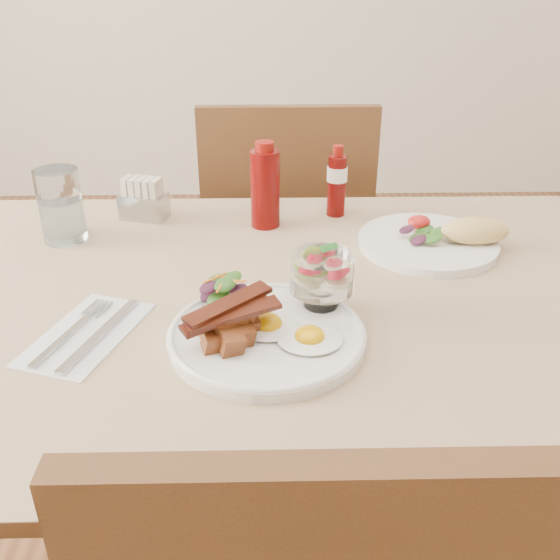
% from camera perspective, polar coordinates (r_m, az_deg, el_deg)
% --- Properties ---
extents(table, '(1.33, 0.88, 0.75)m').
position_cam_1_polar(table, '(1.05, 1.70, -5.64)').
color(table, '#55341A').
rests_on(table, ground).
extents(chair_far, '(0.42, 0.42, 0.93)m').
position_cam_1_polar(chair_far, '(1.69, 0.56, 2.99)').
color(chair_far, '#55341A').
rests_on(chair_far, ground).
extents(main_plate, '(0.28, 0.28, 0.02)m').
position_cam_1_polar(main_plate, '(0.88, -1.22, -5.17)').
color(main_plate, white).
rests_on(main_plate, table).
extents(fried_eggs, '(0.16, 0.12, 0.02)m').
position_cam_1_polar(fried_eggs, '(0.87, 0.77, -4.72)').
color(fried_eggs, white).
rests_on(fried_eggs, main_plate).
extents(bacon_potato_pile, '(0.14, 0.10, 0.06)m').
position_cam_1_polar(bacon_potato_pile, '(0.85, -4.52, -4.02)').
color(bacon_potato_pile, brown).
rests_on(bacon_potato_pile, main_plate).
extents(side_salad, '(0.08, 0.08, 0.04)m').
position_cam_1_polar(side_salad, '(0.94, -5.07, -1.02)').
color(side_salad, '#234A13').
rests_on(side_salad, main_plate).
extents(fruit_cup, '(0.10, 0.10, 0.10)m').
position_cam_1_polar(fruit_cup, '(0.92, 3.85, 0.63)').
color(fruit_cup, white).
rests_on(fruit_cup, main_plate).
extents(second_plate, '(0.28, 0.26, 0.06)m').
position_cam_1_polar(second_plate, '(1.19, 14.33, 3.67)').
color(second_plate, white).
rests_on(second_plate, table).
extents(ketchup_bottle, '(0.06, 0.06, 0.17)m').
position_cam_1_polar(ketchup_bottle, '(1.23, -1.37, 8.47)').
color(ketchup_bottle, '#520504').
rests_on(ketchup_bottle, table).
extents(hot_sauce_bottle, '(0.05, 0.05, 0.15)m').
position_cam_1_polar(hot_sauce_bottle, '(1.29, 5.21, 8.92)').
color(hot_sauce_bottle, '#520504').
rests_on(hot_sauce_bottle, table).
extents(sugar_caddy, '(0.10, 0.07, 0.09)m').
position_cam_1_polar(sugar_caddy, '(1.31, -12.37, 7.07)').
color(sugar_caddy, '#AFAFB4').
rests_on(sugar_caddy, table).
extents(water_glass, '(0.08, 0.08, 0.14)m').
position_cam_1_polar(water_glass, '(1.24, -19.35, 6.09)').
color(water_glass, white).
rests_on(water_glass, table).
extents(napkin_cutlery, '(0.17, 0.23, 0.01)m').
position_cam_1_polar(napkin_cutlery, '(0.94, -17.22, -4.70)').
color(napkin_cutlery, silver).
rests_on(napkin_cutlery, table).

